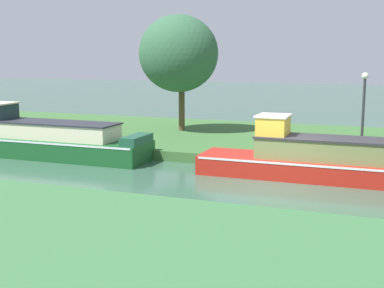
# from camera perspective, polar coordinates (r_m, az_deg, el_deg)

# --- Properties ---
(ground_plane) EXTENTS (120.00, 120.00, 0.00)m
(ground_plane) POSITION_cam_1_polar(r_m,az_deg,el_deg) (17.06, 8.68, -4.26)
(ground_plane) COLOR #375C48
(riverbank_far) EXTENTS (72.00, 10.00, 0.40)m
(riverbank_far) POSITION_cam_1_polar(r_m,az_deg,el_deg) (23.78, 12.22, 0.09)
(riverbank_far) COLOR #3A6732
(riverbank_far) RESTS_ON ground_plane
(forest_barge) EXTENTS (7.70, 2.01, 2.13)m
(forest_barge) POSITION_cam_1_polar(r_m,az_deg,el_deg) (21.74, -14.99, 0.43)
(forest_barge) COLOR #174F24
(forest_barge) RESTS_ON ground_plane
(red_narrowboat) EXTENTS (10.60, 1.93, 2.08)m
(red_narrowboat) POSITION_cam_1_polar(r_m,az_deg,el_deg) (17.77, 18.27, -1.95)
(red_narrowboat) COLOR #B02116
(red_narrowboat) RESTS_ON ground_plane
(willow_tree_left) EXTENTS (3.85, 3.34, 5.59)m
(willow_tree_left) POSITION_cam_1_polar(r_m,az_deg,el_deg) (25.11, -1.50, 9.85)
(willow_tree_left) COLOR brown
(willow_tree_left) RESTS_ON riverbank_far
(lamp_post) EXTENTS (0.24, 0.24, 3.07)m
(lamp_post) POSITION_cam_1_polar(r_m,az_deg,el_deg) (19.87, 18.27, 4.12)
(lamp_post) COLOR #333338
(lamp_post) RESTS_ON riverbank_far
(mooring_post_near) EXTENTS (0.13, 0.13, 0.73)m
(mooring_post_near) POSITION_cam_1_polar(r_m,az_deg,el_deg) (22.06, -9.67, 0.93)
(mooring_post_near) COLOR #45341F
(mooring_post_near) RESTS_ON riverbank_far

